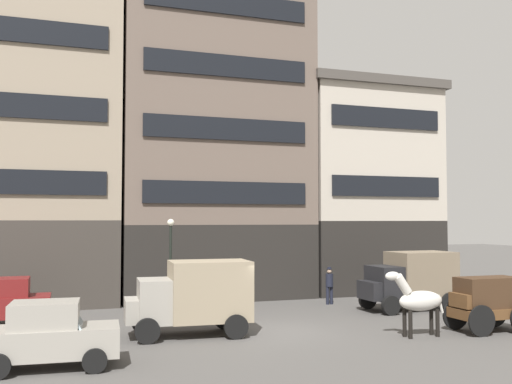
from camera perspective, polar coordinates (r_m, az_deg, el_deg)
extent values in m
plane|color=#4C4947|center=(21.79, 1.74, -13.56)|extent=(120.00, 120.00, 0.00)
cube|color=#38332D|center=(31.08, -21.73, -6.35)|extent=(8.55, 6.94, 4.06)
cube|color=gray|center=(31.74, -21.44, 9.75)|extent=(8.55, 6.94, 13.58)
cube|color=black|center=(27.54, -21.96, 0.93)|extent=(7.18, 0.12, 1.10)
cube|color=black|center=(27.95, -21.84, 7.89)|extent=(7.18, 0.12, 1.10)
cube|color=black|center=(28.76, -21.71, 14.56)|extent=(7.18, 0.12, 1.10)
cube|color=black|center=(32.03, -4.60, -6.62)|extent=(9.92, 6.94, 3.84)
cube|color=#66564C|center=(32.53, -4.54, 8.05)|extent=(9.92, 6.94, 12.68)
cube|color=black|center=(28.58, -2.84, -0.07)|extent=(8.33, 0.12, 1.10)
cube|color=black|center=(28.90, -2.82, 6.22)|extent=(8.33, 0.12, 1.10)
cube|color=black|center=(29.56, -2.81, 12.30)|extent=(8.33, 0.12, 1.10)
cube|color=black|center=(30.53, -2.79, 18.06)|extent=(8.33, 0.12, 1.10)
cube|color=black|center=(35.34, 9.84, -6.07)|extent=(7.86, 6.94, 4.02)
cube|color=#B7AD9E|center=(35.47, 9.76, 3.28)|extent=(7.86, 6.94, 7.52)
cube|color=#47423D|center=(36.11, 9.71, 9.62)|extent=(8.36, 7.44, 0.50)
cube|color=black|center=(32.28, 12.78, 0.55)|extent=(6.60, 0.12, 1.10)
cube|color=black|center=(32.70, 12.71, 7.14)|extent=(6.60, 0.12, 1.10)
cube|color=brown|center=(23.24, 21.94, -10.93)|extent=(2.71, 1.31, 0.36)
cube|color=#3D2819|center=(23.14, 21.91, -9.15)|extent=(2.30, 1.11, 1.10)
cube|color=brown|center=(22.45, 19.65, -10.03)|extent=(0.40, 1.04, 0.50)
cylinder|color=black|center=(22.15, 21.35, -11.75)|extent=(1.10, 0.08, 1.10)
cylinder|color=black|center=(23.25, 19.06, -11.35)|extent=(1.10, 0.08, 1.10)
cylinder|color=black|center=(24.37, 22.48, -10.89)|extent=(1.10, 0.08, 1.10)
ellipsoid|color=beige|center=(21.41, 15.92, -10.27)|extent=(1.70, 0.61, 0.70)
cylinder|color=beige|center=(20.94, 14.25, -8.81)|extent=(0.66, 0.32, 0.76)
ellipsoid|color=beige|center=(20.70, 13.30, -8.05)|extent=(0.56, 0.24, 0.30)
cylinder|color=beige|center=(21.89, 17.70, -10.47)|extent=(0.27, 0.10, 0.65)
cylinder|color=black|center=(21.07, 14.97, -12.53)|extent=(0.14, 0.14, 0.95)
cylinder|color=black|center=(21.37, 14.43, -12.40)|extent=(0.14, 0.14, 0.95)
cylinder|color=black|center=(21.69, 17.45, -12.21)|extent=(0.14, 0.14, 0.95)
cylinder|color=black|center=(21.98, 16.89, -12.09)|extent=(0.14, 0.14, 0.95)
cube|color=gray|center=(20.75, -9.58, -10.52)|extent=(1.50, 1.78, 1.50)
cube|color=gray|center=(20.73, -11.55, -11.34)|extent=(0.99, 1.50, 0.80)
cube|color=gray|center=(20.96, -4.60, -9.64)|extent=(2.91, 2.07, 2.10)
cube|color=silver|center=(20.67, -10.84, -9.84)|extent=(0.27, 1.37, 0.64)
cylinder|color=black|center=(19.91, -10.65, -13.32)|extent=(0.85, 0.27, 0.84)
cylinder|color=black|center=(21.77, -11.06, -12.40)|extent=(0.85, 0.27, 0.84)
cylinder|color=black|center=(20.37, -1.98, -13.12)|extent=(0.85, 0.27, 0.84)
cylinder|color=black|center=(22.20, -3.13, -12.25)|extent=(0.85, 0.27, 0.84)
cube|color=black|center=(26.78, 12.81, -8.72)|extent=(1.43, 1.73, 1.50)
cube|color=black|center=(26.44, 11.53, -9.46)|extent=(0.93, 1.46, 0.80)
cube|color=#756651|center=(27.76, 15.96, -7.84)|extent=(2.84, 1.96, 2.10)
cube|color=silver|center=(26.51, 11.98, -8.24)|extent=(0.22, 1.36, 0.64)
cylinder|color=black|center=(25.85, 13.14, -10.83)|extent=(0.84, 0.24, 0.84)
cylinder|color=black|center=(27.45, 10.94, -10.38)|extent=(0.84, 0.24, 0.84)
cylinder|color=black|center=(27.58, 18.45, -10.25)|extent=(0.84, 0.24, 0.84)
cylinder|color=black|center=(29.09, 16.09, -9.88)|extent=(0.84, 0.24, 0.84)
cube|color=gray|center=(17.39, -19.62, -13.73)|extent=(3.80, 1.85, 0.80)
cube|color=gray|center=(17.27, -20.09, -11.27)|extent=(1.90, 1.56, 0.70)
cube|color=silver|center=(17.24, -17.22, -11.77)|extent=(0.42, 1.33, 0.56)
cylinder|color=black|center=(18.24, -15.53, -14.54)|extent=(0.67, 0.23, 0.66)
cylinder|color=black|center=(16.60, -15.61, -15.73)|extent=(0.67, 0.23, 0.66)
cylinder|color=black|center=(18.42, -23.26, -14.30)|extent=(0.67, 0.23, 0.66)
cube|color=maroon|center=(24.75, -23.93, -10.31)|extent=(3.71, 1.63, 0.80)
cube|color=maroon|center=(24.65, -23.55, -8.59)|extent=(1.81, 1.45, 0.70)
cylinder|color=black|center=(23.90, -21.23, -11.61)|extent=(0.66, 0.19, 0.66)
cylinder|color=black|center=(25.56, -21.03, -11.02)|extent=(0.66, 0.19, 0.66)
cylinder|color=black|center=(28.58, 7.07, -10.09)|extent=(0.16, 0.16, 0.85)
cylinder|color=black|center=(28.67, 7.43, -10.06)|extent=(0.16, 0.16, 0.85)
cylinder|color=black|center=(28.54, 7.24, -8.61)|extent=(0.37, 0.37, 0.62)
sphere|color=tan|center=(28.50, 7.23, -7.73)|extent=(0.22, 0.22, 0.22)
cylinder|color=black|center=(28.49, 7.23, -7.53)|extent=(0.28, 0.28, 0.02)
cylinder|color=black|center=(28.49, 7.23, -7.43)|extent=(0.18, 0.18, 0.09)
cylinder|color=black|center=(26.25, -8.43, -7.50)|extent=(0.12, 0.12, 3.80)
sphere|color=silver|center=(26.16, -8.39, -3.00)|extent=(0.32, 0.32, 0.32)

